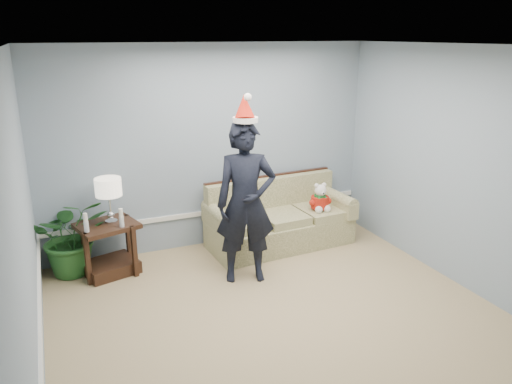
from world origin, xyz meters
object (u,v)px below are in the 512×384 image
at_px(table_lamp, 108,189).
at_px(houseplant, 71,236).
at_px(teddy_bear, 320,200).
at_px(sofa, 278,222).
at_px(man, 246,203).
at_px(side_table, 110,254).

xyz_separation_m(table_lamp, houseplant, (-0.46, 0.16, -0.58)).
bearing_deg(houseplant, teddy_bear, -6.30).
distance_m(houseplant, teddy_bear, 3.24).
relative_size(houseplant, teddy_bear, 2.46).
relative_size(sofa, table_lamp, 3.60).
bearing_deg(teddy_bear, man, -152.38).
distance_m(sofa, houseplant, 2.68).
relative_size(sofa, houseplant, 2.05).
relative_size(side_table, table_lamp, 1.43).
xyz_separation_m(sofa, houseplant, (-2.67, 0.16, 0.16)).
xyz_separation_m(man, teddy_bear, (1.33, 0.59, -0.33)).
bearing_deg(sofa, table_lamp, 176.53).
bearing_deg(table_lamp, sofa, -0.19).
xyz_separation_m(side_table, teddy_bear, (2.81, -0.18, 0.37)).
height_order(table_lamp, man, man).
xyz_separation_m(sofa, man, (-0.79, -0.78, 0.62)).
distance_m(table_lamp, teddy_bear, 2.79).
height_order(side_table, table_lamp, table_lamp).
height_order(houseplant, man, man).
distance_m(sofa, man, 1.28).
bearing_deg(teddy_bear, sofa, 164.17).
height_order(sofa, houseplant, houseplant).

